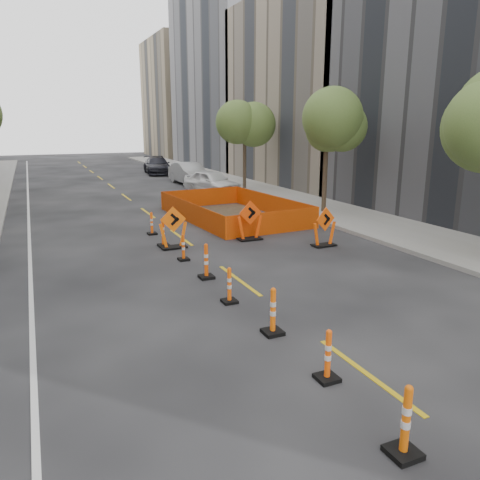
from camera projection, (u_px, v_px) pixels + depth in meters
name	position (u px, v px, depth m)	size (l,w,h in m)	color
ground_plane	(310.00, 332.00, 10.66)	(140.00, 140.00, 0.00)	black
sidewalk_right	(333.00, 212.00, 24.83)	(4.00, 90.00, 0.15)	gray
bld_right_c	(334.00, 92.00, 36.76)	(12.00, 16.00, 14.00)	gray
bld_right_d	(247.00, 72.00, 50.57)	(12.00, 18.00, 20.00)	gray
bld_right_e	(193.00, 99.00, 67.36)	(12.00, 14.00, 16.00)	tan
tree_r_b	(327.00, 125.00, 23.51)	(2.80, 2.80, 5.95)	#382B1E
tree_r_c	(245.00, 125.00, 32.37)	(2.80, 2.80, 5.95)	#382B1E
channelizer_0	(406.00, 421.00, 6.58)	(0.44, 0.44, 1.13)	#E15B09
channelizer_1	(328.00, 355.00, 8.56)	(0.40, 0.40, 1.02)	#FF540A
channelizer_2	(273.00, 311.00, 10.46)	(0.44, 0.44, 1.11)	#FA620A
channelizer_3	(229.00, 285.00, 12.32)	(0.39, 0.39, 0.98)	#FF590A
channelizer_4	(206.00, 261.00, 14.26)	(0.44, 0.44, 1.10)	#ED4E09
channelizer_5	(183.00, 247.00, 16.16)	(0.37, 0.37, 0.93)	#DD4B09
channelizer_6	(163.00, 233.00, 17.99)	(0.42, 0.42, 1.08)	#E34F09
channelizer_7	(152.00, 223.00, 19.94)	(0.39, 0.39, 0.98)	#FF530A
chevron_sign_left	(173.00, 228.00, 17.65)	(1.08, 0.65, 1.62)	#FF620A
chevron_sign_center	(250.00, 220.00, 18.91)	(1.09, 0.65, 1.63)	#F3440A
chevron_sign_right	(325.00, 227.00, 17.96)	(1.02, 0.61, 1.54)	#F8530A
safety_fence	(232.00, 208.00, 23.42)	(4.67, 7.94, 0.99)	#F0510C
parked_car_near	(212.00, 182.00, 31.50)	(1.86, 4.63, 1.58)	white
parked_car_mid	(189.00, 173.00, 36.40)	(1.78, 5.10, 1.68)	#9C9DA1
parked_car_far	(157.00, 166.00, 43.86)	(2.18, 5.37, 1.56)	black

